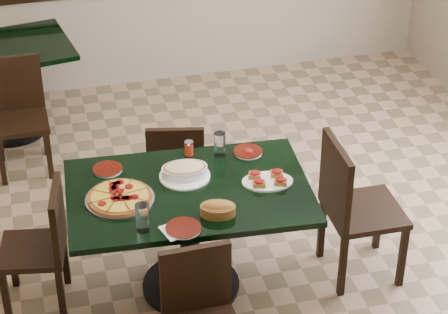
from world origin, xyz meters
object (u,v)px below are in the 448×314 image
object	(u,v)px
back_table	(4,73)
lasagna_casserole	(185,171)
main_table	(189,214)
pepperoni_pizza	(120,197)
chair_near	(201,313)
back_chair_near	(18,109)
bread_basket	(218,209)
chair_right	(351,202)
chair_far	(176,168)
chair_left	(44,242)
bruschetta_platter	(268,179)

from	to	relation	value
back_table	lasagna_casserole	world-z (taller)	lasagna_casserole
main_table	pepperoni_pizza	bearing A→B (deg)	-175.44
main_table	lasagna_casserole	xyz separation A→B (m)	(0.01, 0.14, 0.23)
pepperoni_pizza	chair_near	bearing A→B (deg)	-68.25
back_chair_near	bread_basket	distance (m)	2.30
back_table	back_chair_near	world-z (taller)	back_chair_near
pepperoni_pizza	bread_basket	world-z (taller)	bread_basket
chair_right	back_chair_near	size ratio (longest dim) A/B	1.12
main_table	back_table	xyz separation A→B (m)	(-1.00, 2.30, -0.04)
chair_far	bread_basket	size ratio (longest dim) A/B	3.52
chair_near	main_table	bearing A→B (deg)	80.74
lasagna_casserole	chair_right	bearing A→B (deg)	-10.73
chair_far	bread_basket	xyz separation A→B (m)	(0.04, -0.98, 0.34)
chair_left	bruschetta_platter	size ratio (longest dim) A/B	2.45
chair_near	bread_basket	size ratio (longest dim) A/B	3.60
chair_far	chair_left	xyz separation A→B (m)	(-0.94, -0.60, 0.01)
back_table	bread_basket	distance (m)	2.82
bruschetta_platter	chair_right	bearing A→B (deg)	1.92
back_table	bruschetta_platter	distance (m)	2.78
main_table	bread_basket	bearing A→B (deg)	-65.70
chair_right	pepperoni_pizza	size ratio (longest dim) A/B	2.41
main_table	lasagna_casserole	world-z (taller)	lasagna_casserole
back_chair_near	lasagna_casserole	distance (m)	1.88
chair_far	chair_right	size ratio (longest dim) A/B	0.83
chair_far	pepperoni_pizza	world-z (taller)	chair_far
main_table	chair_far	bearing A→B (deg)	88.75
chair_left	back_chair_near	xyz separation A→B (m)	(-0.05, 1.65, 0.03)
chair_far	back_chair_near	distance (m)	1.44
back_table	lasagna_casserole	xyz separation A→B (m)	(1.00, -2.16, 0.27)
bread_basket	back_table	bearing A→B (deg)	128.24
chair_left	lasagna_casserole	world-z (taller)	lasagna_casserole
main_table	back_chair_near	world-z (taller)	back_chair_near
bread_basket	chair_far	bearing A→B (deg)	107.45
bread_basket	pepperoni_pizza	bearing A→B (deg)	166.28
bread_basket	chair_right	bearing A→B (deg)	25.98
chair_left	pepperoni_pizza	world-z (taller)	chair_left
chair_left	bread_basket	xyz separation A→B (m)	(0.98, -0.38, 0.33)
chair_right	bread_basket	size ratio (longest dim) A/B	4.22
main_table	chair_near	xyz separation A→B (m)	(-0.11, -0.75, -0.10)
chair_far	lasagna_casserole	xyz separation A→B (m)	(-0.06, -0.56, 0.34)
main_table	chair_left	world-z (taller)	chair_left
pepperoni_pizza	chair_right	bearing A→B (deg)	-4.56
chair_left	bread_basket	distance (m)	1.10
main_table	bruschetta_platter	bearing A→B (deg)	-1.84
back_chair_near	chair_right	bearing A→B (deg)	-44.27
back_table	pepperoni_pizza	size ratio (longest dim) A/B	2.91
chair_far	bruschetta_platter	bearing A→B (deg)	131.30
chair_left	back_table	bearing A→B (deg)	-166.45
chair_near	chair_left	world-z (taller)	chair_near
back_chair_near	lasagna_casserole	bearing A→B (deg)	-60.26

